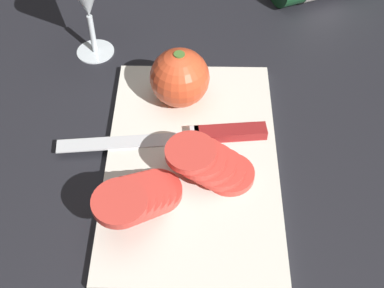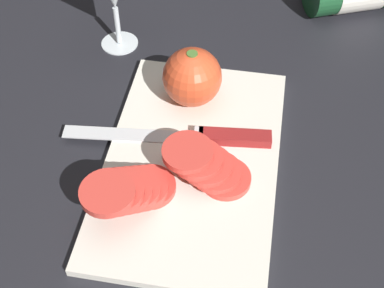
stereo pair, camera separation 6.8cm
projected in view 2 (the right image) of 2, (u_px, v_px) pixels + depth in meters
The scene contains 6 objects.
ground_plane at pixel (179, 131), 0.75m from camera, with size 3.00×3.00×0.00m, color black.
cutting_board at pixel (192, 162), 0.71m from camera, with size 0.37×0.23×0.01m.
whole_tomato at pixel (192, 77), 0.75m from camera, with size 0.08×0.08×0.09m.
knife at pixel (211, 137), 0.72m from camera, with size 0.05×0.29×0.01m.
tomato_slice_stack_near at pixel (207, 165), 0.67m from camera, with size 0.07×0.11×0.05m.
tomato_slice_stack_far at pixel (130, 189), 0.64m from camera, with size 0.12×0.10×0.06m.
Camera 2 is at (0.49, 0.10, 0.56)m, focal length 50.00 mm.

